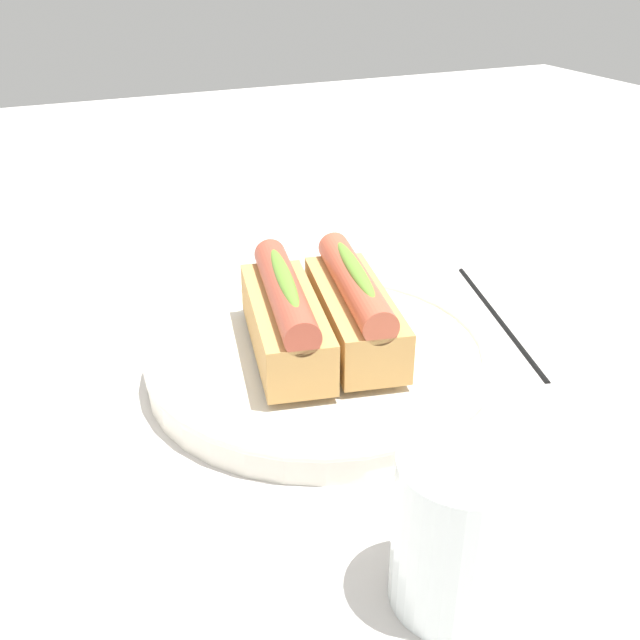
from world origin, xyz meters
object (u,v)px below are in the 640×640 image
object	(u,v)px
serving_bowl	(320,357)
hotdog_front	(354,306)
water_glass	(458,540)
hotdog_back	(285,316)
chopstick_near	(499,317)

from	to	relation	value
serving_bowl	hotdog_front	size ratio (longest dim) A/B	1.74
serving_bowl	water_glass	size ratio (longest dim) A/B	3.04
hotdog_back	chopstick_near	size ratio (longest dim) A/B	0.71
serving_bowl	chopstick_near	bearing A→B (deg)	-83.93
hotdog_front	serving_bowl	bearing A→B (deg)	82.01
serving_bowl	hotdog_back	distance (m)	0.05
serving_bowl	water_glass	xyz separation A→B (m)	(-0.23, 0.03, 0.02)
hotdog_front	hotdog_back	xyz separation A→B (m)	(0.01, 0.05, 0.00)
chopstick_near	serving_bowl	bearing A→B (deg)	111.91
hotdog_front	chopstick_near	world-z (taller)	hotdog_front
serving_bowl	water_glass	bearing A→B (deg)	173.65
hotdog_front	chopstick_near	bearing A→B (deg)	-81.57
hotdog_back	water_glass	xyz separation A→B (m)	(-0.23, -0.00, -0.02)
hotdog_back	chopstick_near	xyz separation A→B (m)	(0.02, -0.22, -0.05)
hotdog_back	water_glass	size ratio (longest dim) A/B	1.75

